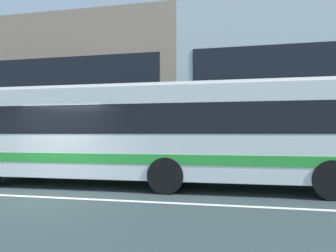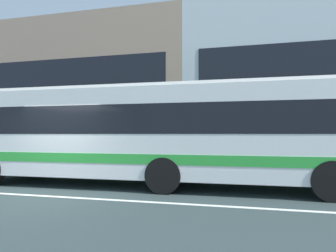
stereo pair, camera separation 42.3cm
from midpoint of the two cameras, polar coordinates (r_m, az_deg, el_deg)
ground_plane at (r=8.57m, az=-24.91°, el=-12.44°), size 160.00×160.00×0.00m
lane_centre_line at (r=8.57m, az=-24.91°, el=-12.41°), size 60.00×0.16×0.01m
hedge_row_far at (r=12.89m, az=-3.39°, el=-6.74°), size 15.84×1.10×0.95m
apartment_block_left at (r=27.94m, az=-23.75°, el=5.32°), size 25.56×10.80×9.84m
transit_bus at (r=9.34m, az=-4.85°, el=-1.10°), size 11.93×2.71×3.10m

